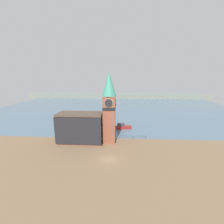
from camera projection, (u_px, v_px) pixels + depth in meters
ground_plane at (109, 159)px, 36.54m from camera, size 160.00×160.00×0.00m
water at (116, 106)px, 108.02m from camera, size 160.00×120.00×0.00m
far_shoreline at (118, 96)px, 146.45m from camera, size 180.00×3.00×5.00m
pier_railing at (133, 136)px, 48.73m from camera, size 9.25×0.08×1.09m
clock_tower at (109, 106)px, 44.41m from camera, size 4.12×4.12×21.12m
pier_building at (80, 128)px, 45.71m from camera, size 13.54×6.50×9.23m
boat_near at (123, 127)px, 58.90m from camera, size 6.32×3.13×2.24m
mooring_bollard_near at (115, 142)px, 46.04m from camera, size 0.29×0.29×0.69m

